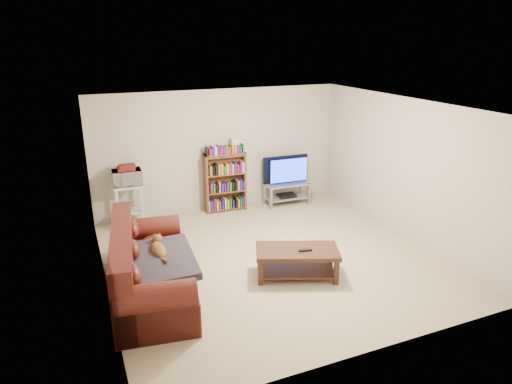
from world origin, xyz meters
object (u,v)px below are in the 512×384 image
coffee_table (297,258)px  bookshelf (225,181)px  sofa (146,272)px  tv_stand (287,190)px

coffee_table → bookshelf: bookshelf is taller
sofa → tv_stand: bearing=44.3°
tv_stand → bookshelf: (-1.29, 0.17, 0.30)m
sofa → coffee_table: 2.14m
sofa → bookshelf: size_ratio=2.01×
bookshelf → coffee_table: bearing=-86.1°
bookshelf → sofa: bearing=-125.4°
tv_stand → bookshelf: bearing=174.3°
coffee_table → tv_stand: tv_stand is taller
tv_stand → bookshelf: size_ratio=0.78×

